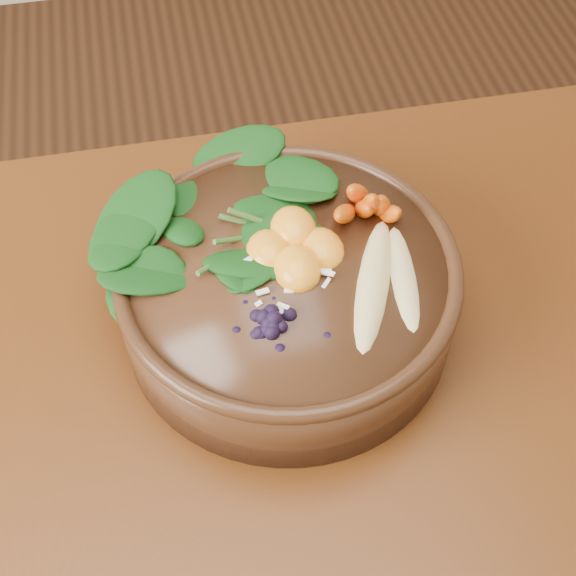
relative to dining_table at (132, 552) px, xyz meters
name	(u,v)px	position (x,y,z in m)	size (l,w,h in m)	color
dining_table	(132,552)	(0.00, 0.00, 0.00)	(1.60, 0.90, 0.75)	#331C0C
stoneware_bowl	(288,294)	(0.18, 0.16, 0.14)	(0.31, 0.31, 0.08)	#3E2211
kale_heap	(253,188)	(0.16, 0.24, 0.20)	(0.21, 0.18, 0.05)	#0E3F0D
carrot_cluster	(369,177)	(0.27, 0.22, 0.22)	(0.07, 0.07, 0.09)	#E15B0D
banana_halves	(390,270)	(0.26, 0.13, 0.19)	(0.10, 0.17, 0.03)	#E0CC84
mandarin_cluster	(295,238)	(0.19, 0.18, 0.19)	(0.09, 0.10, 0.03)	orange
blueberry_pile	(274,309)	(0.16, 0.10, 0.20)	(0.15, 0.11, 0.04)	black
coconut_flakes	(285,282)	(0.17, 0.14, 0.18)	(0.10, 0.08, 0.01)	white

